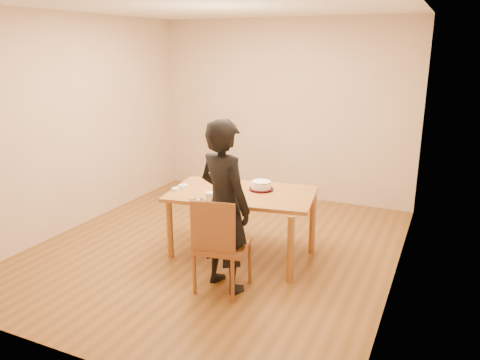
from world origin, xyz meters
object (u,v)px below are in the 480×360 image
at_px(dining_table, 242,194).
at_px(cake, 261,185).
at_px(person, 224,206).
at_px(dining_chair, 223,246).
at_px(cake_plate, 261,189).

relative_size(dining_table, cake, 7.14).
distance_m(dining_table, cake, 0.24).
bearing_deg(cake, dining_table, -135.43).
bearing_deg(dining_table, cake, 35.30).
bearing_deg(person, dining_chair, 111.02).
bearing_deg(dining_chair, person, 80.18).
height_order(dining_chair, cake, cake).
bearing_deg(cake, person, -90.81).
relative_size(dining_table, dining_chair, 3.33).
bearing_deg(cake_plate, cake, 0.00).
distance_m(dining_table, person, 0.75).
relative_size(cake, person, 0.13).
height_order(cake_plate, cake, cake).
relative_size(cake_plate, cake, 1.25).
bearing_deg(cake_plate, person, -90.81).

